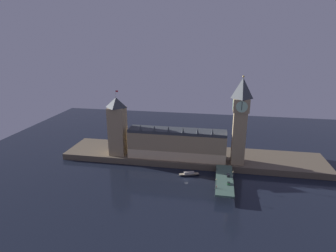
% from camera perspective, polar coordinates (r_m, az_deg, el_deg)
% --- Properties ---
extents(ground_plane, '(400.00, 400.00, 0.00)m').
position_cam_1_polar(ground_plane, '(212.30, 3.74, -10.88)').
color(ground_plane, black).
extents(embankment, '(220.00, 42.00, 5.13)m').
position_cam_1_polar(embankment, '(246.28, 4.82, -6.16)').
color(embankment, brown).
rests_on(embankment, ground_plane).
extents(parliament_hall, '(80.39, 17.17, 29.06)m').
position_cam_1_polar(parliament_hall, '(232.78, 1.81, -3.62)').
color(parliament_hall, tan).
rests_on(parliament_hall, embankment).
extents(clock_tower, '(12.35, 12.46, 69.56)m').
position_cam_1_polar(clock_tower, '(221.42, 14.46, 1.48)').
color(clock_tower, tan).
rests_on(clock_tower, embankment).
extents(victoria_tower, '(13.43, 13.43, 55.45)m').
position_cam_1_polar(victoria_tower, '(240.18, -10.23, -0.02)').
color(victoria_tower, tan).
rests_on(victoria_tower, embankment).
extents(bridge, '(12.05, 46.00, 6.11)m').
position_cam_1_polar(bridge, '(205.07, 11.36, -10.92)').
color(bridge, '#476656').
rests_on(bridge, ground_plane).
extents(car_southbound_lead, '(1.92, 3.95, 1.32)m').
position_cam_1_polar(car_southbound_lead, '(197.68, 12.21, -11.29)').
color(car_southbound_lead, '#235633').
rests_on(car_southbound_lead, bridge).
extents(car_southbound_trail, '(1.86, 4.74, 1.52)m').
position_cam_1_polar(car_southbound_trail, '(208.20, 12.13, -9.74)').
color(car_southbound_trail, black).
rests_on(car_southbound_trail, bridge).
extents(pedestrian_near_rail, '(0.38, 0.38, 1.84)m').
position_cam_1_polar(pedestrian_near_rail, '(191.31, 9.83, -12.03)').
color(pedestrian_near_rail, black).
rests_on(pedestrian_near_rail, bridge).
extents(pedestrian_mid_walk, '(0.38, 0.38, 1.59)m').
position_cam_1_polar(pedestrian_mid_walk, '(207.07, 12.88, -9.90)').
color(pedestrian_mid_walk, black).
rests_on(pedestrian_mid_walk, bridge).
extents(pedestrian_far_rail, '(0.38, 0.38, 1.70)m').
position_cam_1_polar(pedestrian_far_rail, '(215.23, 9.94, -8.62)').
color(pedestrian_far_rail, black).
rests_on(pedestrian_far_rail, bridge).
extents(street_lamp_near, '(1.34, 0.60, 7.08)m').
position_cam_1_polar(street_lamp_near, '(189.00, 9.76, -11.23)').
color(street_lamp_near, '#2D3333').
rests_on(street_lamp_near, bridge).
extents(street_lamp_mid, '(1.34, 0.60, 6.26)m').
position_cam_1_polar(street_lamp_mid, '(202.75, 13.09, -9.55)').
color(street_lamp_mid, '#2D3333').
rests_on(street_lamp_mid, bridge).
extents(boat_upstream, '(17.19, 8.27, 3.18)m').
position_cam_1_polar(boat_upstream, '(218.14, 4.29, -9.74)').
color(boat_upstream, '#28282D').
rests_on(boat_upstream, ground_plane).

